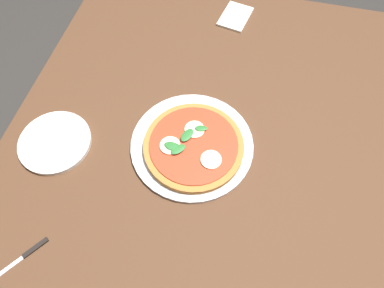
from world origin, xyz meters
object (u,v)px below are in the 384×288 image
object	(u,v)px
dining_table	(200,142)
pizza	(192,146)
serving_tray	(192,145)
napkin	(235,17)
knife	(22,258)
plate_white	(55,142)

from	to	relation	value
dining_table	pizza	xyz separation A→B (m)	(-0.08, 0.00, 0.12)
serving_tray	napkin	xyz separation A→B (m)	(0.53, -0.03, -0.00)
pizza	knife	world-z (taller)	pizza
pizza	serving_tray	bearing A→B (deg)	17.13
plate_white	knife	size ratio (longest dim) A/B	1.31
serving_tray	plate_white	distance (m)	0.38
serving_tray	knife	xyz separation A→B (m)	(-0.38, 0.31, -0.00)
dining_table	plate_white	bearing A→B (deg)	112.00
dining_table	napkin	distance (m)	0.47
plate_white	knife	bearing A→B (deg)	-169.78
serving_tray	pizza	size ratio (longest dim) A/B	1.24
pizza	knife	bearing A→B (deg)	139.31
dining_table	knife	size ratio (longest dim) A/B	8.10
dining_table	plate_white	xyz separation A→B (m)	(-0.15, 0.38, 0.11)
dining_table	pizza	size ratio (longest dim) A/B	4.54
serving_tray	knife	world-z (taller)	serving_tray
pizza	knife	xyz separation A→B (m)	(-0.37, 0.32, -0.02)
dining_table	napkin	bearing A→B (deg)	-2.54
dining_table	napkin	size ratio (longest dim) A/B	9.40
serving_tray	napkin	world-z (taller)	serving_tray
plate_white	dining_table	bearing A→B (deg)	-68.00
dining_table	napkin	xyz separation A→B (m)	(0.46, -0.02, 0.11)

